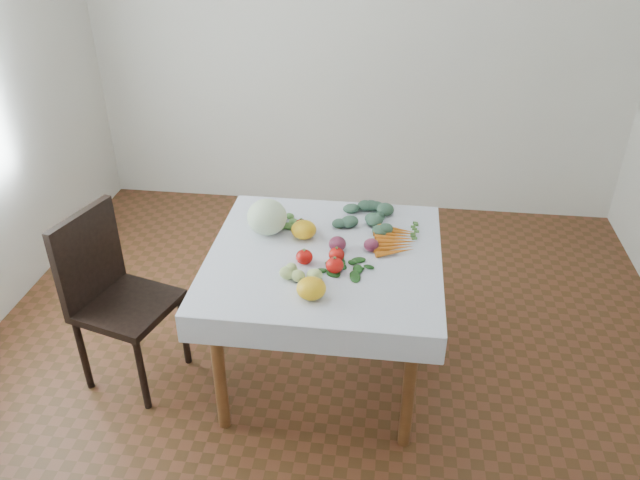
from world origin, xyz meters
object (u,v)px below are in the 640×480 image
object	(u,v)px
heirloom_back	(304,230)
carrot_bunch	(396,240)
chair	(111,288)
cabbage	(267,217)
table	(324,272)

from	to	relation	value
heirloom_back	carrot_bunch	size ratio (longest dim) A/B	0.41
carrot_bunch	heirloom_back	bearing A→B (deg)	-179.16
chair	cabbage	xyz separation A→B (m)	(0.76, 0.30, 0.30)
cabbage	carrot_bunch	world-z (taller)	cabbage
table	heirloom_back	bearing A→B (deg)	130.23
table	heirloom_back	distance (m)	0.24
chair	cabbage	bearing A→B (deg)	21.34
heirloom_back	carrot_bunch	bearing A→B (deg)	0.84
table	cabbage	distance (m)	0.41
table	heirloom_back	xyz separation A→B (m)	(-0.12, 0.15, 0.15)
cabbage	table	bearing A→B (deg)	-28.25
chair	table	bearing A→B (deg)	6.73
chair	heirloom_back	distance (m)	1.02
chair	carrot_bunch	xyz separation A→B (m)	(1.41, 0.28, 0.23)
chair	carrot_bunch	distance (m)	1.46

